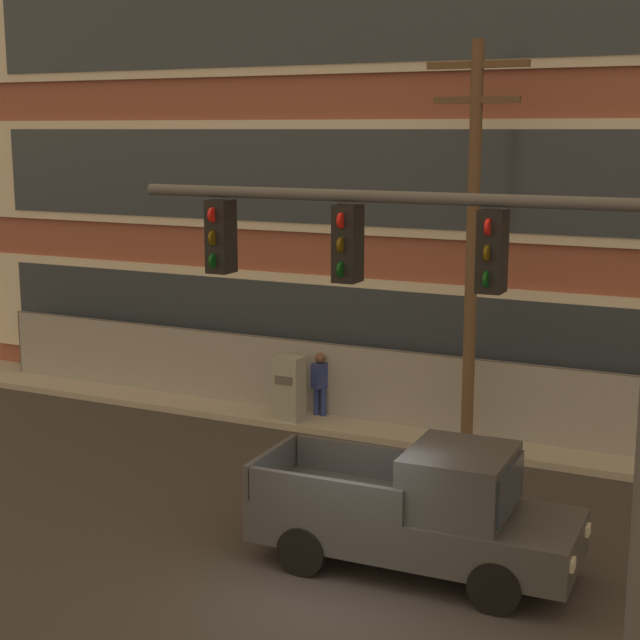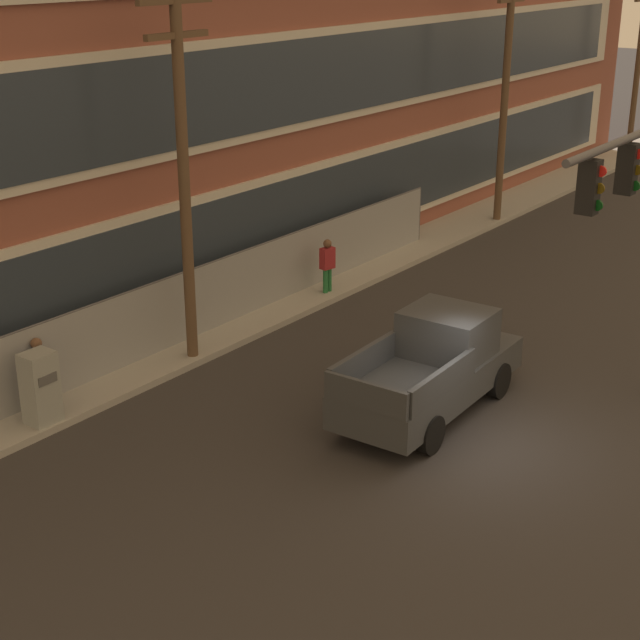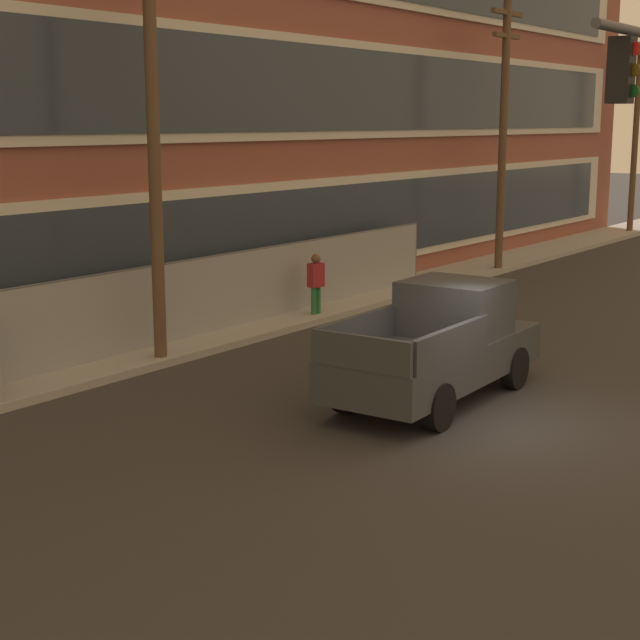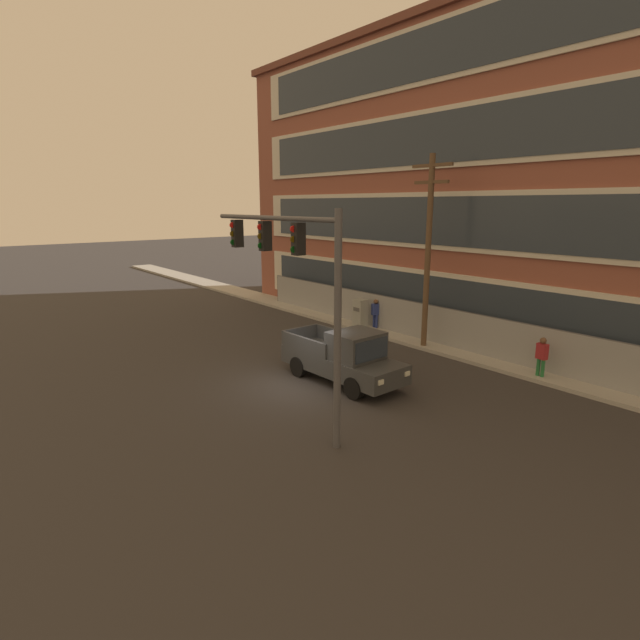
% 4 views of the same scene
% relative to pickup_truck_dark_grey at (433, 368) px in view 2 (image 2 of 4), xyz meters
% --- Properties ---
extents(ground_plane, '(160.00, 160.00, 0.00)m').
position_rel_pickup_truck_dark_grey_xyz_m(ground_plane, '(-0.82, -1.43, -0.97)').
color(ground_plane, '#333030').
extents(sidewalk_building_side, '(80.00, 1.99, 0.16)m').
position_rel_pickup_truck_dark_grey_xyz_m(sidewalk_building_side, '(-0.82, 6.59, -0.89)').
color(sidewalk_building_side, '#9E9B93').
rests_on(sidewalk_building_side, ground).
extents(brick_mill_building, '(47.66, 9.93, 15.39)m').
position_rel_pickup_truck_dark_grey_xyz_m(brick_mill_building, '(5.71, 12.25, 6.74)').
color(brick_mill_building, brown).
rests_on(brick_mill_building, ground).
extents(chain_link_fence, '(25.06, 0.06, 1.93)m').
position_rel_pickup_truck_dark_grey_xyz_m(chain_link_fence, '(-1.99, 6.73, 0.01)').
color(chain_link_fence, gray).
rests_on(chain_link_fence, ground).
extents(pickup_truck_dark_grey, '(5.26, 2.14, 2.09)m').
position_rel_pickup_truck_dark_grey_xyz_m(pickup_truck_dark_grey, '(0.00, 0.00, 0.00)').
color(pickup_truck_dark_grey, '#383A3D').
rests_on(pickup_truck_dark_grey, ground).
extents(utility_pole_near_corner, '(2.13, 0.26, 8.72)m').
position_rel_pickup_truck_dark_grey_xyz_m(utility_pole_near_corner, '(-1.13, 5.92, 3.80)').
color(utility_pole_near_corner, brown).
rests_on(utility_pole_near_corner, ground).
extents(utility_pole_midblock, '(2.04, 0.26, 8.80)m').
position_rel_pickup_truck_dark_grey_xyz_m(utility_pole_midblock, '(14.40, 5.84, 3.83)').
color(utility_pole_midblock, brown).
rests_on(utility_pole_midblock, ground).
extents(utility_pole_far_east, '(2.78, 0.26, 8.28)m').
position_rel_pickup_truck_dark_grey_xyz_m(utility_pole_far_east, '(28.15, 6.15, 3.67)').
color(utility_pole_far_east, brown).
rests_on(utility_pole_far_east, ground).
extents(electrical_cabinet, '(0.65, 0.55, 1.69)m').
position_rel_pickup_truck_dark_grey_xyz_m(electrical_cabinet, '(-5.50, 5.94, -0.12)').
color(electrical_cabinet, '#939993').
rests_on(electrical_cabinet, ground).
extents(pedestrian_near_cabinet, '(0.34, 0.45, 1.69)m').
position_rel_pickup_truck_dark_grey_xyz_m(pedestrian_near_cabinet, '(-5.01, 6.59, 0.00)').
color(pedestrian_near_cabinet, navy).
rests_on(pedestrian_near_cabinet, ground).
extents(pedestrian_by_fence, '(0.44, 0.32, 1.69)m').
position_rel_pickup_truck_dark_grey_xyz_m(pedestrian_by_fence, '(4.46, 6.05, 0.00)').
color(pedestrian_by_fence, '#236B38').
rests_on(pedestrian_by_fence, ground).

